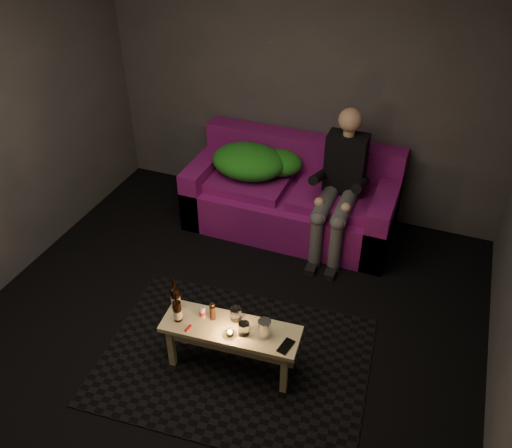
{
  "coord_description": "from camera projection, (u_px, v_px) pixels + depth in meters",
  "views": [
    {
      "loc": [
        1.35,
        -2.51,
        3.22
      ],
      "look_at": [
        -0.01,
        1.0,
        0.53
      ],
      "focal_mm": 38.0,
      "sensor_mm": 36.0,
      "label": 1
    }
  ],
  "objects": [
    {
      "name": "coffee_table",
      "position": [
        231.0,
        334.0,
        3.86
      ],
      "size": [
        1.01,
        0.4,
        0.41
      ],
      "rotation": [
        0.0,
        0.0,
        0.08
      ],
      "color": "#D2B37B",
      "rests_on": "rug"
    },
    {
      "name": "floor",
      "position": [
        211.0,
        350.0,
        4.18
      ],
      "size": [
        4.5,
        4.5,
        0.0
      ],
      "primitive_type": "plane",
      "color": "black",
      "rests_on": "ground"
    },
    {
      "name": "tealight",
      "position": [
        230.0,
        333.0,
        3.75
      ],
      "size": [
        0.05,
        0.05,
        0.04
      ],
      "color": "white",
      "rests_on": "coffee_table"
    },
    {
      "name": "smartphone",
      "position": [
        286.0,
        346.0,
        3.67
      ],
      "size": [
        0.1,
        0.16,
        0.01
      ],
      "primitive_type": "cube",
      "rotation": [
        0.0,
        0.0,
        -0.2
      ],
      "color": "black",
      "rests_on": "coffee_table"
    },
    {
      "name": "room",
      "position": [
        228.0,
        131.0,
        3.58
      ],
      "size": [
        4.5,
        4.5,
        4.5
      ],
      "color": "silver",
      "rests_on": "ground"
    },
    {
      "name": "green_blanket",
      "position": [
        254.0,
        161.0,
        5.27
      ],
      "size": [
        0.88,
        0.6,
        0.3
      ],
      "color": "#297E16",
      "rests_on": "sofa"
    },
    {
      "name": "pepper_mill",
      "position": [
        213.0,
        313.0,
        3.86
      ],
      "size": [
        0.06,
        0.06,
        0.12
      ],
      "primitive_type": "cylinder",
      "rotation": [
        0.0,
        0.0,
        -0.4
      ],
      "color": "black",
      "rests_on": "coffee_table"
    },
    {
      "name": "salt_shaker",
      "position": [
        202.0,
        311.0,
        3.88
      ],
      "size": [
        0.05,
        0.05,
        0.09
      ],
      "primitive_type": "cylinder",
      "rotation": [
        0.0,
        0.0,
        0.07
      ],
      "color": "silver",
      "rests_on": "coffee_table"
    },
    {
      "name": "person",
      "position": [
        340.0,
        182.0,
        4.87
      ],
      "size": [
        0.36,
        0.83,
        1.33
      ],
      "color": "black",
      "rests_on": "sofa"
    },
    {
      "name": "tumbler_front",
      "position": [
        244.0,
        329.0,
        3.74
      ],
      "size": [
        0.09,
        0.09,
        0.1
      ],
      "primitive_type": "cylinder",
      "rotation": [
        0.0,
        0.0,
        -0.15
      ],
      "color": "white",
      "rests_on": "coffee_table"
    },
    {
      "name": "beer_bottle_a",
      "position": [
        175.0,
        297.0,
        3.93
      ],
      "size": [
        0.07,
        0.07,
        0.27
      ],
      "color": "black",
      "rests_on": "coffee_table"
    },
    {
      "name": "red_lighter",
      "position": [
        188.0,
        328.0,
        3.8
      ],
      "size": [
        0.03,
        0.07,
        0.01
      ],
      "primitive_type": "cube",
      "rotation": [
        0.0,
        0.0,
        -0.14
      ],
      "color": "red",
      "rests_on": "coffee_table"
    },
    {
      "name": "beer_bottle_b",
      "position": [
        177.0,
        310.0,
        3.83
      ],
      "size": [
        0.06,
        0.06,
        0.25
      ],
      "color": "black",
      "rests_on": "coffee_table"
    },
    {
      "name": "tumbler_back",
      "position": [
        236.0,
        314.0,
        3.86
      ],
      "size": [
        0.09,
        0.09,
        0.1
      ],
      "primitive_type": "cylinder",
      "rotation": [
        0.0,
        0.0,
        0.15
      ],
      "color": "white",
      "rests_on": "coffee_table"
    },
    {
      "name": "sofa",
      "position": [
        292.0,
        198.0,
        5.36
      ],
      "size": [
        2.0,
        0.9,
        0.86
      ],
      "color": "#80117A",
      "rests_on": "floor"
    },
    {
      "name": "rug",
      "position": [
        235.0,
        360.0,
        4.09
      ],
      "size": [
        2.1,
        1.6,
        0.01
      ],
      "primitive_type": "cube",
      "rotation": [
        0.0,
        0.0,
        0.08
      ],
      "color": "black",
      "rests_on": "floor"
    },
    {
      "name": "steel_cup",
      "position": [
        264.0,
        328.0,
        3.73
      ],
      "size": [
        0.11,
        0.11,
        0.13
      ],
      "primitive_type": "cylinder",
      "rotation": [
        0.0,
        0.0,
        0.23
      ],
      "color": "silver",
      "rests_on": "coffee_table"
    }
  ]
}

